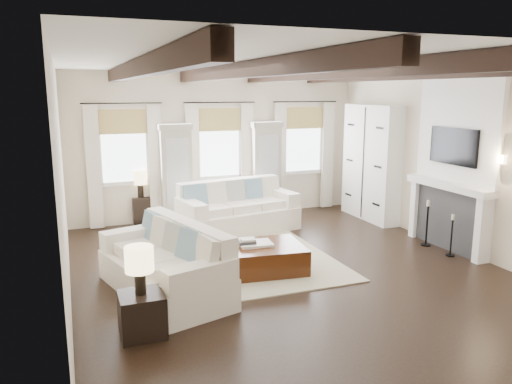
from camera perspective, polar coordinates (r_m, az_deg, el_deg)
name	(u,v)px	position (r m, az deg, el deg)	size (l,w,h in m)	color
ground	(288,270)	(8.03, 3.73, -8.88)	(7.50, 7.50, 0.00)	black
room_shell	(308,144)	(8.71, 5.91, 5.48)	(6.54, 7.54, 3.22)	beige
area_rug	(217,252)	(8.84, -4.43, -6.90)	(3.47, 4.23, 0.02)	#B9B093
sofa_back	(237,211)	(10.13, -2.22, -2.14)	(2.49, 1.43, 1.01)	white
sofa_left	(168,265)	(7.16, -9.99, -8.24)	(1.62, 2.48, 0.98)	white
ottoman	(252,259)	(7.88, -0.48, -7.65)	(1.60, 1.00, 0.42)	black
tray	(256,244)	(7.86, -0.03, -5.93)	(0.50, 0.38, 0.04)	white
book_lower	(247,242)	(7.81, -1.04, -5.74)	(0.26, 0.20, 0.04)	#262628
book_upper	(248,240)	(7.81, -0.92, -5.47)	(0.22, 0.17, 0.03)	beige
side_table_front	(142,314)	(6.09, -12.91, -13.47)	(0.50, 0.50, 0.50)	black
lamp_front	(139,262)	(5.85, -13.19, -7.79)	(0.33, 0.33, 0.57)	black
side_table_back	(141,210)	(10.99, -12.97, -2.01)	(0.38, 0.38, 0.57)	black
lamp_back	(140,179)	(10.85, -13.13, 1.50)	(0.34, 0.34, 0.59)	black
candlestick_near	(451,239)	(9.22, 21.42, -4.99)	(0.15, 0.15, 0.73)	black
candlestick_far	(427,227)	(9.66, 18.94, -3.79)	(0.17, 0.17, 0.85)	black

